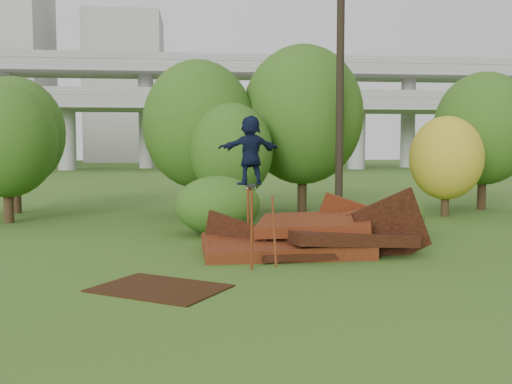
{
  "coord_description": "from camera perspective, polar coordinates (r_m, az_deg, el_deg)",
  "views": [
    {
      "loc": [
        -2.15,
        -11.32,
        2.62
      ],
      "look_at": [
        -0.8,
        2.0,
        1.6
      ],
      "focal_mm": 40.0,
      "sensor_mm": 36.0,
      "label": 1
    }
  ],
  "objects": [
    {
      "name": "ground",
      "position": [
        11.82,
        4.9,
        -8.47
      ],
      "size": [
        240.0,
        240.0,
        0.0
      ],
      "primitive_type": "plane",
      "color": "#2D5116",
      "rests_on": "ground"
    },
    {
      "name": "scrap_pile",
      "position": [
        14.43,
        5.23,
        -4.66
      ],
      "size": [
        5.72,
        2.93,
        2.04
      ],
      "color": "#41140B",
      "rests_on": "ground"
    },
    {
      "name": "grind_rail",
      "position": [
        13.28,
        -0.63,
        -1.69
      ],
      "size": [
        0.18,
        2.34,
        1.73
      ],
      "color": "#632A0F",
      "rests_on": "ground"
    },
    {
      "name": "skateboard",
      "position": [
        12.86,
        -0.56,
        0.68
      ],
      "size": [
        0.26,
        0.83,
        0.08
      ],
      "rotation": [
        0.0,
        0.0,
        1.52
      ],
      "color": "black",
      "rests_on": "grind_rail"
    },
    {
      "name": "skater",
      "position": [
        12.84,
        -0.56,
        4.21
      ],
      "size": [
        1.51,
        0.85,
        1.55
      ],
      "primitive_type": "imported",
      "rotation": [
        0.0,
        0.0,
        3.43
      ],
      "color": "#0F1734",
      "rests_on": "skateboard"
    },
    {
      "name": "flat_plate",
      "position": [
        10.95,
        -9.6,
        -9.47
      ],
      "size": [
        2.84,
        2.64,
        0.03
      ],
      "primitive_type": "cube",
      "rotation": [
        0.0,
        0.0,
        -0.57
      ],
      "color": "black",
      "rests_on": "ground"
    },
    {
      "name": "tree_0",
      "position": [
        21.84,
        -23.67,
        4.68
      ],
      "size": [
        3.46,
        3.46,
        4.88
      ],
      "color": "black",
      "rests_on": "ground"
    },
    {
      "name": "tree_1",
      "position": [
        22.56,
        -5.77,
        6.72
      ],
      "size": [
        4.36,
        4.36,
        6.07
      ],
      "color": "black",
      "rests_on": "ground"
    },
    {
      "name": "tree_2",
      "position": [
        20.7,
        -2.49,
        4.1
      ],
      "size": [
        3.04,
        3.04,
        4.28
      ],
      "color": "black",
      "rests_on": "ground"
    },
    {
      "name": "tree_3",
      "position": [
        23.42,
        4.67,
        7.68
      ],
      "size": [
        4.91,
        4.91,
        6.81
      ],
      "color": "black",
      "rests_on": "ground"
    },
    {
      "name": "tree_4",
      "position": [
        23.21,
        18.48,
        3.23
      ],
      "size": [
        2.81,
        2.81,
        3.87
      ],
      "color": "black",
      "rests_on": "ground"
    },
    {
      "name": "tree_5",
      "position": [
        26.32,
        21.8,
        5.89
      ],
      "size": [
        4.18,
        4.18,
        5.87
      ],
      "color": "black",
      "rests_on": "ground"
    },
    {
      "name": "tree_6",
      "position": [
        25.02,
        -22.98,
        5.43
      ],
      "size": [
        3.95,
        3.95,
        5.52
      ],
      "color": "black",
      "rests_on": "ground"
    },
    {
      "name": "shrub_left",
      "position": [
        17.36,
        -3.85,
        -1.34
      ],
      "size": [
        2.6,
        2.4,
        1.8
      ],
      "primitive_type": "ellipsoid",
      "color": "#1F4A13",
      "rests_on": "ground"
    },
    {
      "name": "shrub_right",
      "position": [
        17.68,
        13.9,
        -2.36
      ],
      "size": [
        1.67,
        1.53,
        1.18
      ],
      "primitive_type": "ellipsoid",
      "color": "#1F4A13",
      "rests_on": "ground"
    },
    {
      "name": "utility_pole",
      "position": [
        21.09,
        8.41,
        11.68
      ],
      "size": [
        1.4,
        0.28,
        10.5
      ],
      "color": "black",
      "rests_on": "ground"
    },
    {
      "name": "freeway_overpass",
      "position": [
        74.66,
        -4.18,
        10.28
      ],
      "size": [
        160.0,
        15.0,
        13.7
      ],
      "color": "gray",
      "rests_on": "ground"
    },
    {
      "name": "building_right",
      "position": [
        114.73,
        -12.9,
        9.95
      ],
      "size": [
        14.0,
        14.0,
        28.0
      ],
      "primitive_type": "cube",
      "color": "#9E9E99",
      "rests_on": "ground"
    }
  ]
}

